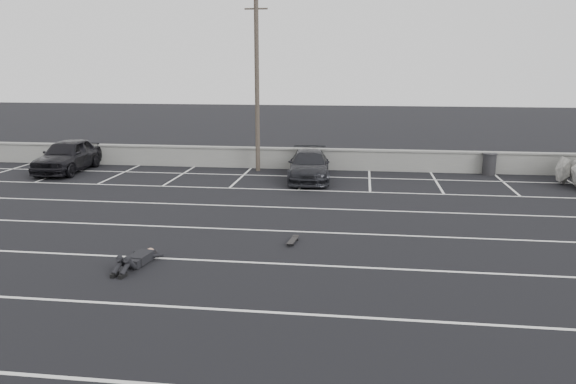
# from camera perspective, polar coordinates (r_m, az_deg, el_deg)

# --- Properties ---
(ground) EXTENTS (120.00, 120.00, 0.00)m
(ground) POSITION_cam_1_polar(r_m,az_deg,el_deg) (15.35, -6.53, -7.01)
(ground) COLOR black
(ground) RESTS_ON ground
(seawall) EXTENTS (50.00, 0.45, 1.06)m
(seawall) POSITION_cam_1_polar(r_m,az_deg,el_deg) (28.60, 0.23, 3.49)
(seawall) COLOR gray
(seawall) RESTS_ON ground
(stall_lines) EXTENTS (36.00, 20.05, 0.01)m
(stall_lines) POSITION_cam_1_polar(r_m,az_deg,el_deg) (19.46, -3.64, -2.64)
(stall_lines) COLOR silver
(stall_lines) RESTS_ON ground
(car_left) EXTENTS (2.10, 4.80, 1.61)m
(car_left) POSITION_cam_1_polar(r_m,az_deg,el_deg) (29.81, -21.48, 3.48)
(car_left) COLOR black
(car_left) RESTS_ON ground
(car_right) EXTENTS (2.21, 4.70, 1.32)m
(car_right) POSITION_cam_1_polar(r_m,az_deg,el_deg) (25.78, 2.15, 2.71)
(car_right) COLOR black
(car_right) RESTS_ON ground
(utility_pole) EXTENTS (1.11, 0.22, 8.30)m
(utility_pole) POSITION_cam_1_polar(r_m,az_deg,el_deg) (27.69, -3.17, 10.77)
(utility_pole) COLOR #4C4238
(utility_pole) RESTS_ON ground
(trash_bin) EXTENTS (0.72, 0.72, 1.05)m
(trash_bin) POSITION_cam_1_polar(r_m,az_deg,el_deg) (28.63, 19.77, 2.70)
(trash_bin) COLOR #252527
(trash_bin) RESTS_ON ground
(person) EXTENTS (1.56, 2.64, 0.48)m
(person) POSITION_cam_1_polar(r_m,az_deg,el_deg) (15.60, -14.70, -6.09)
(person) COLOR black
(person) RESTS_ON ground
(skateboard) EXTENTS (0.27, 0.75, 0.09)m
(skateboard) POSITION_cam_1_polar(r_m,az_deg,el_deg) (16.75, 0.47, -4.96)
(skateboard) COLOR black
(skateboard) RESTS_ON ground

